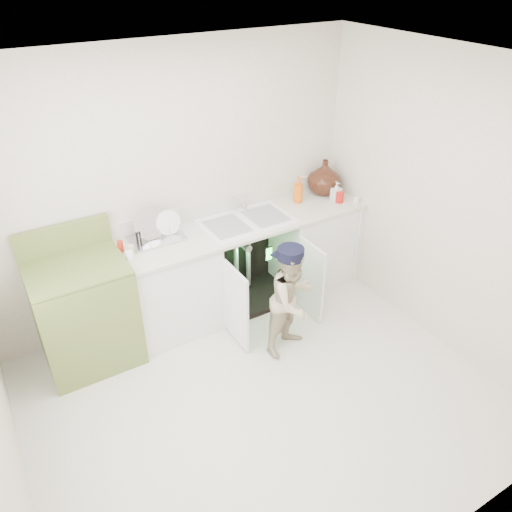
{
  "coord_description": "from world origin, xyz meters",
  "views": [
    {
      "loc": [
        -1.48,
        -2.36,
        3.08
      ],
      "look_at": [
        0.35,
        0.7,
        0.85
      ],
      "focal_mm": 35.0,
      "sensor_mm": 36.0,
      "label": 1
    }
  ],
  "objects": [
    {
      "name": "repair_worker",
      "position": [
        0.53,
        0.41,
        0.52
      ],
      "size": [
        0.59,
        0.72,
        1.03
      ],
      "rotation": [
        0.0,
        0.0,
        0.31
      ],
      "color": "#C9B590",
      "rests_on": "ground"
    },
    {
      "name": "avocado_stove",
      "position": [
        -1.02,
        1.18,
        0.49
      ],
      "size": [
        0.76,
        0.65,
        1.18
      ],
      "color": "olive",
      "rests_on": "ground"
    },
    {
      "name": "counter_run",
      "position": [
        0.59,
        1.21,
        0.48
      ],
      "size": [
        2.44,
        1.02,
        1.26
      ],
      "color": "white",
      "rests_on": "ground"
    },
    {
      "name": "room_shell",
      "position": [
        0.0,
        0.0,
        1.25
      ],
      "size": [
        6.0,
        5.5,
        1.26
      ],
      "color": "beige",
      "rests_on": "ground"
    },
    {
      "name": "ground",
      "position": [
        0.0,
        0.0,
        0.0
      ],
      "size": [
        3.5,
        3.5,
        0.0
      ],
      "primitive_type": "plane",
      "color": "beige",
      "rests_on": "ground"
    }
  ]
}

